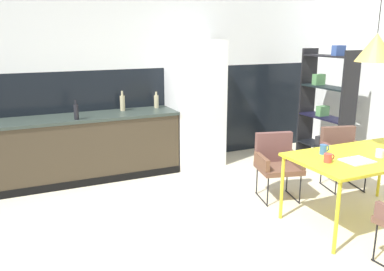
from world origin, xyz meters
name	(u,v)px	position (x,y,z in m)	size (l,w,h in m)	color
ground_plane	(253,249)	(0.00, 0.00, 0.00)	(8.19, 8.19, 0.00)	beige
back_wall_splashback_dark	(150,116)	(0.00, 2.92, 0.73)	(6.30, 0.12, 1.46)	black
back_wall_panel_upper	(148,17)	(0.00, 2.92, 2.19)	(6.30, 0.12, 1.46)	silver
kitchen_counter	(59,151)	(-1.40, 2.56, 0.44)	(3.23, 0.63, 0.89)	#3B3123
refrigerator_column	(195,104)	(0.60, 2.56, 0.93)	(0.76, 0.60, 1.87)	silver
dining_table	(365,159)	(1.36, 0.02, 0.69)	(1.55, 0.88, 0.74)	gold
armchair_far_side	(277,158)	(0.94, 0.96, 0.49)	(0.58, 0.57, 0.78)	brown
armchair_head_of_table	(342,149)	(1.91, 0.89, 0.51)	(0.58, 0.57, 0.78)	brown
open_book	(357,161)	(1.12, -0.09, 0.74)	(0.28, 0.24, 0.02)	white
mug_short_terracotta	(380,153)	(1.44, -0.08, 0.78)	(0.12, 0.08, 0.08)	white
mug_dark_espresso	(323,149)	(0.99, 0.24, 0.79)	(0.12, 0.07, 0.10)	#335B93
mug_tall_blue	(328,158)	(0.83, 0.00, 0.78)	(0.12, 0.08, 0.09)	#B23D33
bottle_wine_green	(122,103)	(-0.48, 2.70, 1.00)	(0.07, 0.07, 0.28)	tan
bottle_vinegar_dark	(156,101)	(0.03, 2.71, 0.99)	(0.07, 0.07, 0.24)	tan
bottle_oil_tall	(76,111)	(-1.18, 2.35, 0.99)	(0.06, 0.06, 0.26)	black
open_shelf_unit	(326,104)	(2.43, 1.79, 0.92)	(0.30, 0.91, 1.79)	black
pendant_lamp_over_table_near	(376,47)	(1.36, 0.05, 1.83)	(0.38, 0.38, 1.18)	black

